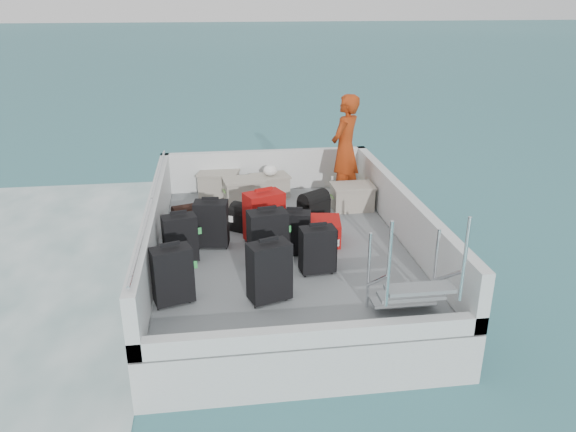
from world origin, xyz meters
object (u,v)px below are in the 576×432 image
object	(u,v)px
suitcase_6	(318,250)
suitcase_0	(173,276)
suitcase_2	(212,224)
suitcase_4	(268,238)
suitcase_3	(269,272)
crate_2	(270,187)
passenger	(345,149)
suitcase_5	(264,217)
crate_0	(219,184)
suitcase_7	(294,233)
crate_1	(244,192)
crate_3	(352,198)
suitcase_1	(180,239)
suitcase_8	(311,231)

from	to	relation	value
suitcase_6	suitcase_0	bearing A→B (deg)	-168.99
suitcase_2	suitcase_4	world-z (taller)	suitcase_4
suitcase_3	crate_2	size ratio (longest dim) A/B	1.21
suitcase_6	passenger	xyz separation A→B (m)	(0.93, 2.57, 0.59)
suitcase_5	crate_0	xyz separation A→B (m)	(-0.59, 2.05, -0.17)
suitcase_2	suitcase_7	xyz separation A→B (m)	(1.09, -0.38, -0.03)
suitcase_7	crate_1	bearing A→B (deg)	117.70
suitcase_5	crate_3	world-z (taller)	suitcase_5
suitcase_1	suitcase_4	size ratio (longest dim) A/B	0.89
suitcase_5	suitcase_8	xyz separation A→B (m)	(0.64, -0.10, -0.20)
suitcase_8	crate_3	bearing A→B (deg)	-28.36
suitcase_3	suitcase_4	distance (m)	0.94
suitcase_2	passenger	xyz separation A→B (m)	(2.22, 1.61, 0.56)
suitcase_3	crate_0	xyz separation A→B (m)	(-0.49, 3.70, -0.16)
suitcase_0	crate_1	world-z (taller)	suitcase_0
suitcase_0	suitcase_1	xyz separation A→B (m)	(0.04, 1.05, -0.02)
suitcase_8	passenger	bearing A→B (deg)	-18.73
suitcase_6	suitcase_4	bearing A→B (deg)	145.06
suitcase_7	crate_1	world-z (taller)	suitcase_7
crate_1	crate_3	xyz separation A→B (m)	(1.71, -0.53, 0.00)
suitcase_8	crate_2	xyz separation A→B (m)	(-0.36, 1.95, 0.01)
suitcase_2	suitcase_8	size ratio (longest dim) A/B	0.79
suitcase_1	crate_2	size ratio (longest dim) A/B	1.10
suitcase_0	suitcase_4	size ratio (longest dim) A/B	0.94
suitcase_2	suitcase_1	bearing A→B (deg)	-124.47
suitcase_0	suitcase_8	bearing A→B (deg)	21.20
suitcase_8	crate_3	xyz separation A→B (m)	(0.89, 1.18, 0.03)
suitcase_3	crate_2	world-z (taller)	suitcase_3
suitcase_0	crate_2	distance (m)	3.71
suitcase_8	crate_1	bearing A→B (deg)	34.50
suitcase_1	suitcase_4	world-z (taller)	suitcase_4
suitcase_0	suitcase_6	xyz separation A→B (m)	(1.74, 0.52, -0.04)
suitcase_1	suitcase_3	size ratio (longest dim) A/B	0.91
crate_0	suitcase_1	bearing A→B (deg)	-101.95
suitcase_4	crate_1	world-z (taller)	suitcase_4
crate_1	passenger	bearing A→B (deg)	-2.48
suitcase_2	crate_2	world-z (taller)	suitcase_2
suitcase_8	suitcase_1	bearing A→B (deg)	111.73
suitcase_3	suitcase_4	bearing A→B (deg)	66.76
suitcase_0	suitcase_7	size ratio (longest dim) A/B	1.14
crate_2	passenger	world-z (taller)	passenger
suitcase_1	crate_3	bearing A→B (deg)	17.43
suitcase_2	suitcase_5	size ratio (longest dim) A/B	0.90
suitcase_3	crate_0	size ratio (longest dim) A/B	1.11
suitcase_6	crate_0	bearing A→B (deg)	104.78
suitcase_0	suitcase_3	xyz separation A→B (m)	(1.07, -0.08, 0.01)
suitcase_2	crate_1	world-z (taller)	suitcase_2
suitcase_0	suitcase_8	world-z (taller)	suitcase_0
suitcase_3	suitcase_6	size ratio (longest dim) A/B	1.18
suitcase_7	passenger	size ratio (longest dim) A/B	0.33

